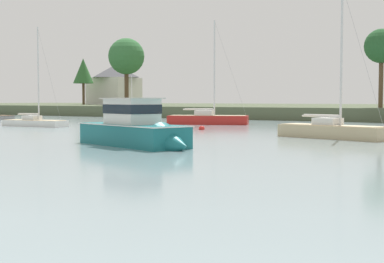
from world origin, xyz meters
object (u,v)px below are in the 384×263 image
at_px(sailboat_sand, 332,135).
at_px(dinghy_grey, 3,118).
at_px(mooring_buoy_red, 202,129).
at_px(cruiser_teal, 139,135).
at_px(sailboat_red, 208,122).
at_px(sailboat_white, 35,124).

relative_size(sailboat_sand, dinghy_grey, 2.49).
xyz_separation_m(sailboat_sand, dinghy_grey, (-46.13, 12.15, -0.06)).
height_order(sailboat_sand, mooring_buoy_red, sailboat_sand).
distance_m(cruiser_teal, sailboat_sand, 13.17).
bearing_deg(mooring_buoy_red, dinghy_grey, 167.04).
xyz_separation_m(cruiser_teal, sailboat_red, (-10.41, 24.65, -0.35)).
xyz_separation_m(sailboat_red, dinghy_grey, (-29.17, -1.07, -0.07)).
relative_size(sailboat_sand, mooring_buoy_red, 18.53).
distance_m(cruiser_teal, mooring_buoy_red, 16.82).
bearing_deg(sailboat_white, sailboat_sand, -2.39).
relative_size(sailboat_white, mooring_buoy_red, 17.36).
height_order(sailboat_white, mooring_buoy_red, sailboat_white).
relative_size(cruiser_teal, sailboat_red, 0.80).
distance_m(cruiser_teal, sailboat_red, 26.76).
distance_m(dinghy_grey, mooring_buoy_red, 34.70).
bearing_deg(dinghy_grey, sailboat_sand, -14.76).
height_order(sailboat_red, mooring_buoy_red, sailboat_red).
relative_size(sailboat_red, mooring_buoy_red, 19.93).
relative_size(cruiser_teal, mooring_buoy_red, 15.87).
bearing_deg(sailboat_sand, mooring_buoy_red, 160.45).
relative_size(cruiser_teal, sailboat_sand, 0.86).
relative_size(sailboat_sand, sailboat_white, 1.07).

